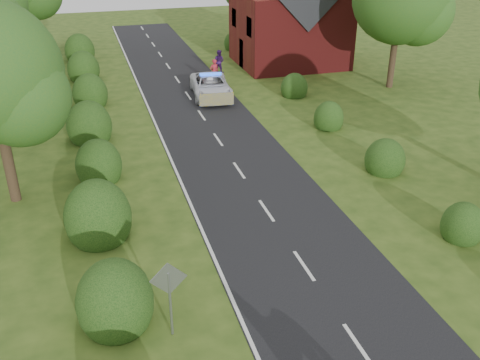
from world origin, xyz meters
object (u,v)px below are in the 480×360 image
object	(u,v)px
police_van	(211,86)
pedestrian_purple	(219,61)
pedestrian_red	(214,72)
road_sign	(169,289)

from	to	relation	value
police_van	pedestrian_purple	size ratio (longest dim) A/B	3.15
pedestrian_red	police_van	bearing A→B (deg)	60.58
road_sign	pedestrian_purple	distance (m)	28.37
police_van	pedestrian_red	xyz separation A→B (m)	(0.90, 2.66, 0.19)
road_sign	pedestrian_purple	world-z (taller)	road_sign
pedestrian_red	pedestrian_purple	world-z (taller)	pedestrian_red
road_sign	pedestrian_red	bearing A→B (deg)	73.05
road_sign	pedestrian_red	size ratio (longest dim) A/B	1.39
road_sign	police_van	distance (m)	22.42
pedestrian_red	pedestrian_purple	size ratio (longest dim) A/B	1.05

